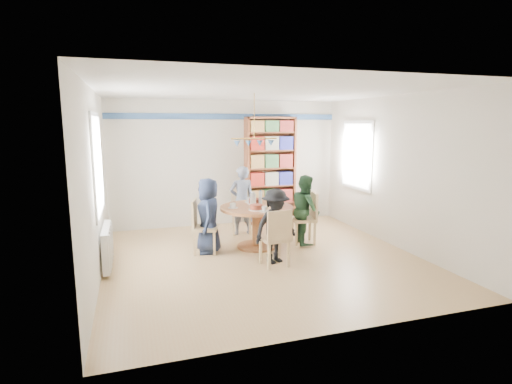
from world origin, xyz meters
name	(u,v)px	position (x,y,z in m)	size (l,w,h in m)	color
ground	(263,258)	(0.00, 0.00, 0.00)	(5.00, 5.00, 0.00)	tan
room_shell	(234,155)	(-0.26, 0.87, 1.65)	(5.00, 5.00, 5.00)	white
radiator	(107,246)	(-2.42, 0.30, 0.35)	(0.12, 1.00, 0.60)	silver
dining_table	(257,217)	(0.08, 0.62, 0.56)	(1.30, 1.30, 0.75)	brown
chair_left	(201,224)	(-0.92, 0.61, 0.51)	(0.51, 0.51, 0.92)	#DABD86
chair_right	(308,215)	(1.07, 0.59, 0.53)	(0.49, 0.49, 0.96)	#DABD86
chair_far	(241,209)	(0.08, 1.65, 0.49)	(0.47, 0.47, 0.90)	#DABD86
chair_near	(277,235)	(0.07, -0.42, 0.50)	(0.44, 0.44, 0.91)	#DABD86
person_left	(208,216)	(-0.79, 0.60, 0.65)	(0.63, 0.41, 1.29)	#171F34
person_right	(306,209)	(1.02, 0.60, 0.64)	(0.62, 0.48, 1.28)	#1B3620
person_far	(242,200)	(0.06, 1.55, 0.69)	(0.50, 0.33, 1.38)	gray
person_near	(275,226)	(0.12, -0.23, 0.60)	(0.77, 0.44, 1.20)	black
bookshelf	(270,171)	(0.94, 2.34, 1.15)	(1.12, 0.34, 2.35)	brown
tableware	(255,203)	(0.06, 0.65, 0.81)	(1.04, 1.04, 0.27)	white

